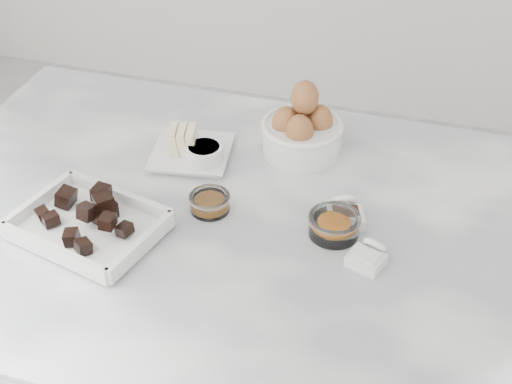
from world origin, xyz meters
TOP-DOWN VIEW (x-y plane):
  - marble_slab at (0.00, 0.00)m, footprint 1.20×0.80m
  - chocolate_dish at (-0.23, -0.10)m, footprint 0.27×0.23m
  - butter_plate at (-0.15, 0.15)m, footprint 0.17×0.17m
  - sugar_ramekin at (-0.11, 0.13)m, footprint 0.07×0.07m
  - egg_bowl at (0.05, 0.23)m, footprint 0.16×0.16m
  - honey_bowl at (-0.06, 0.01)m, footprint 0.07×0.07m
  - zest_bowl at (0.16, 0.01)m, footprint 0.09×0.09m
  - vanilla_spoon at (0.17, 0.05)m, footprint 0.07×0.09m
  - salt_spoon at (0.23, -0.04)m, footprint 0.06×0.08m

SIDE VIEW (x-z plane):
  - marble_slab at x=0.00m, z-range 0.90..0.94m
  - salt_spoon at x=0.23m, z-range 0.93..0.97m
  - vanilla_spoon at x=0.17m, z-range 0.93..0.98m
  - honey_bowl at x=-0.06m, z-range 0.94..0.97m
  - butter_plate at x=-0.15m, z-range 0.93..0.99m
  - zest_bowl at x=0.16m, z-range 0.94..0.98m
  - sugar_ramekin at x=-0.11m, z-range 0.94..0.99m
  - chocolate_dish at x=-0.23m, z-range 0.93..0.99m
  - egg_bowl at x=0.05m, z-range 0.91..1.06m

